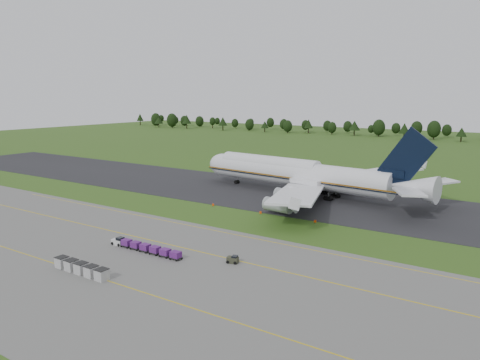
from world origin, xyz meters
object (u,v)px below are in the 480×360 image
Objects in this scene: aircraft at (300,174)px; baggage_train at (144,247)px; utility_cart at (233,260)px; edge_markers at (261,213)px; uld_row at (81,268)px.

baggage_train is (-0.86, -59.43, -4.95)m from aircraft.
baggage_train is at bearing -166.13° from utility_cart.
aircraft is at bearing 95.28° from edge_markers.
uld_row reaches higher than utility_cart.
uld_row reaches higher than baggage_train.
utility_cart is at bearing 44.99° from uld_row.
baggage_train is 1.43× the size of uld_row.
baggage_train is 0.58× the size of edge_markers.
uld_row reaches higher than edge_markers.
uld_row is 0.40× the size of edge_markers.
aircraft is 6.36× the size of uld_row.
baggage_train reaches higher than edge_markers.
utility_cart is (16.33, 4.03, -0.28)m from baggage_train.
uld_row is at bearing -94.56° from edge_markers.
utility_cart is 33.22m from edge_markers.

